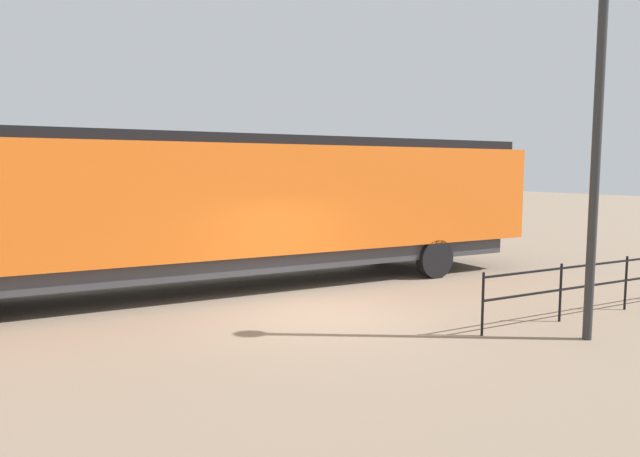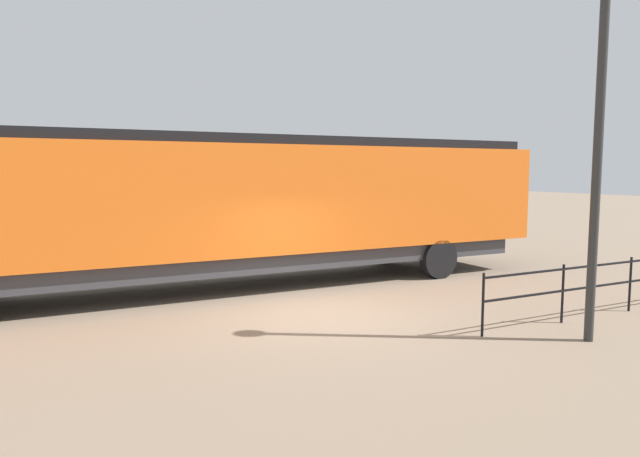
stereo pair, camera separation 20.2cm
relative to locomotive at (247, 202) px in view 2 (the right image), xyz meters
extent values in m
plane|color=#84705B|center=(3.60, 0.34, -2.21)|extent=(120.00, 120.00, 0.00)
cube|color=orange|center=(0.00, -0.58, 0.12)|extent=(3.08, 18.05, 2.66)
cube|color=black|center=(0.00, 7.11, -0.28)|extent=(2.95, 2.67, 1.86)
cube|color=black|center=(0.00, -0.58, 1.57)|extent=(2.77, 17.32, 0.24)
cube|color=#38383D|center=(0.00, -0.58, -1.43)|extent=(2.77, 16.60, 0.45)
cylinder|color=black|center=(-1.39, 5.20, -1.66)|extent=(0.30, 1.10, 1.10)
cylinder|color=black|center=(1.39, 5.20, -1.66)|extent=(0.30, 1.10, 1.10)
cylinder|color=#2D2D2D|center=(7.30, 3.85, 0.87)|extent=(0.16, 0.16, 6.15)
cylinder|color=black|center=(6.25, 2.33, -1.62)|extent=(0.05, 0.05, 1.18)
cylinder|color=black|center=(6.25, 4.42, -1.62)|extent=(0.05, 0.05, 1.18)
cylinder|color=black|center=(6.25, 6.50, -1.62)|extent=(0.05, 0.05, 1.18)
camera|label=1|loc=(13.76, -5.01, 0.82)|focal=31.42mm
camera|label=2|loc=(13.86, -4.83, 0.82)|focal=31.42mm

